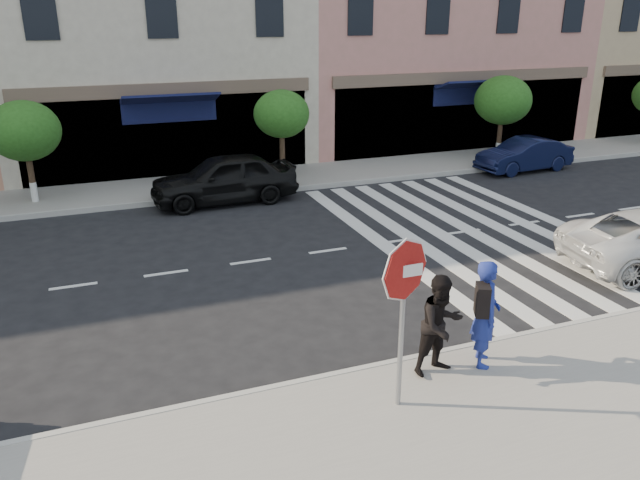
% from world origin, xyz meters
% --- Properties ---
extents(ground, '(120.00, 120.00, 0.00)m').
position_xyz_m(ground, '(0.00, 0.00, 0.00)').
color(ground, black).
rests_on(ground, ground).
extents(sidewalk_near, '(60.00, 4.50, 0.15)m').
position_xyz_m(sidewalk_near, '(0.00, -3.75, 0.07)').
color(sidewalk_near, gray).
rests_on(sidewalk_near, ground).
extents(sidewalk_far, '(60.00, 3.00, 0.15)m').
position_xyz_m(sidewalk_far, '(0.00, 11.00, 0.07)').
color(sidewalk_far, gray).
rests_on(sidewalk_far, ground).
extents(building_centre, '(11.00, 9.00, 11.00)m').
position_xyz_m(building_centre, '(-0.50, 17.00, 5.50)').
color(building_centre, beige).
rests_on(building_centre, ground).
extents(building_east_far, '(12.00, 9.00, 12.00)m').
position_xyz_m(building_east_far, '(24.00, 17.00, 6.00)').
color(building_east_far, tan).
rests_on(building_east_far, ground).
extents(street_tree_wb, '(2.10, 2.10, 3.06)m').
position_xyz_m(street_tree_wb, '(-5.00, 10.80, 2.31)').
color(street_tree_wb, '#473323').
rests_on(street_tree_wb, sidewalk_far).
extents(street_tree_c, '(1.90, 1.90, 3.04)m').
position_xyz_m(street_tree_c, '(3.00, 10.80, 2.36)').
color(street_tree_c, '#473323').
rests_on(street_tree_c, sidewalk_far).
extents(street_tree_ea, '(2.20, 2.20, 3.19)m').
position_xyz_m(street_tree_ea, '(12.00, 10.80, 2.39)').
color(street_tree_ea, '#473323').
rests_on(street_tree_ea, sidewalk_far).
extents(stop_sign, '(0.94, 0.11, 2.64)m').
position_xyz_m(stop_sign, '(0.50, -2.62, 2.06)').
color(stop_sign, gray).
rests_on(stop_sign, sidewalk_near).
extents(photographer, '(0.69, 0.79, 1.82)m').
position_xyz_m(photographer, '(2.35, -2.06, 1.06)').
color(photographer, navy).
rests_on(photographer, sidewalk_near).
extents(walker, '(0.91, 0.75, 1.68)m').
position_xyz_m(walker, '(1.53, -2.03, 0.99)').
color(walker, black).
rests_on(walker, sidewalk_near).
extents(car_far_mid, '(4.57, 1.98, 1.54)m').
position_xyz_m(car_far_mid, '(0.55, 9.10, 0.77)').
color(car_far_mid, black).
rests_on(car_far_mid, ground).
extents(car_far_right, '(3.81, 1.56, 1.23)m').
position_xyz_m(car_far_right, '(11.92, 9.10, 0.61)').
color(car_far_right, black).
rests_on(car_far_right, ground).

